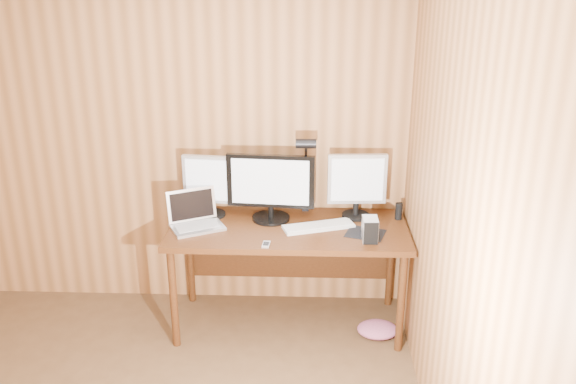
# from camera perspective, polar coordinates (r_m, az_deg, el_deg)

# --- Properties ---
(room_shell) EXTENTS (4.00, 4.00, 4.00)m
(room_shell) POSITION_cam_1_polar(r_m,az_deg,el_deg) (2.63, -22.27, -7.21)
(room_shell) COLOR brown
(room_shell) RESTS_ON ground
(desk) EXTENTS (1.60, 0.70, 0.75)m
(desk) POSITION_cam_1_polar(r_m,az_deg,el_deg) (4.20, 0.06, -4.41)
(desk) COLOR #45230E
(desk) RESTS_ON floor
(monitor_center) EXTENTS (0.60, 0.26, 0.46)m
(monitor_center) POSITION_cam_1_polar(r_m,az_deg,el_deg) (4.12, -1.64, 0.53)
(monitor_center) COLOR black
(monitor_center) RESTS_ON desk
(monitor_left) EXTENTS (0.39, 0.18, 0.44)m
(monitor_left) POSITION_cam_1_polar(r_m,az_deg,el_deg) (4.22, -7.22, 0.74)
(monitor_left) COLOR black
(monitor_left) RESTS_ON desk
(monitor_right) EXTENTS (0.40, 0.19, 0.45)m
(monitor_right) POSITION_cam_1_polar(r_m,az_deg,el_deg) (4.19, 6.47, 0.77)
(monitor_right) COLOR black
(monitor_right) RESTS_ON desk
(laptop) EXTENTS (0.41, 0.38, 0.24)m
(laptop) POSITION_cam_1_polar(r_m,az_deg,el_deg) (4.13, -8.70, -2.38)
(laptop) COLOR silver
(laptop) RESTS_ON desk
(keyboard) EXTENTS (0.50, 0.29, 0.02)m
(keyboard) POSITION_cam_1_polar(r_m,az_deg,el_deg) (4.08, 2.88, -3.22)
(keyboard) COLOR white
(keyboard) RESTS_ON desk
(mousepad) EXTENTS (0.29, 0.26, 0.00)m
(mousepad) POSITION_cam_1_polar(r_m,az_deg,el_deg) (4.02, 7.25, -3.86)
(mousepad) COLOR black
(mousepad) RESTS_ON desk
(mouse) EXTENTS (0.08, 0.11, 0.04)m
(mouse) POSITION_cam_1_polar(r_m,az_deg,el_deg) (4.01, 7.26, -3.60)
(mouse) COLOR black
(mouse) RESTS_ON mousepad
(hard_drive) EXTENTS (0.10, 0.14, 0.15)m
(hard_drive) POSITION_cam_1_polar(r_m,az_deg,el_deg) (3.90, 7.67, -3.50)
(hard_drive) COLOR silver
(hard_drive) RESTS_ON desk
(phone) EXTENTS (0.05, 0.09, 0.01)m
(phone) POSITION_cam_1_polar(r_m,az_deg,el_deg) (3.83, -2.06, -4.92)
(phone) COLOR silver
(phone) RESTS_ON desk
(speaker) EXTENTS (0.05, 0.05, 0.12)m
(speaker) POSITION_cam_1_polar(r_m,az_deg,el_deg) (4.26, 10.32, -1.77)
(speaker) COLOR black
(speaker) RESTS_ON desk
(desk_lamp) EXTENTS (0.14, 0.20, 0.60)m
(desk_lamp) POSITION_cam_1_polar(r_m,az_deg,el_deg) (4.17, 1.68, 2.67)
(desk_lamp) COLOR black
(desk_lamp) RESTS_ON desk
(fabric_pile) EXTENTS (0.33, 0.29, 0.09)m
(fabric_pile) POSITION_cam_1_polar(r_m,az_deg,el_deg) (4.34, 8.37, -12.61)
(fabric_pile) COLOR #BB5A7F
(fabric_pile) RESTS_ON floor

